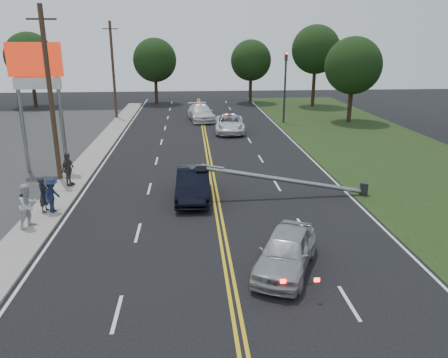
{
  "coord_description": "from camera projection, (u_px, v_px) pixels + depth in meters",
  "views": [
    {
      "loc": [
        -1.29,
        -13.86,
        8.12
      ],
      "look_at": [
        0.29,
        6.18,
        1.7
      ],
      "focal_mm": 35.0,
      "sensor_mm": 36.0,
      "label": 1
    }
  ],
  "objects": [
    {
      "name": "ground",
      "position": [
        230.0,
        276.0,
        15.73
      ],
      "size": [
        120.0,
        120.0,
        0.0
      ],
      "primitive_type": "plane",
      "color": "black",
      "rests_on": "ground"
    },
    {
      "name": "sidewalk",
      "position": [
        65.0,
        190.0,
        24.58
      ],
      "size": [
        1.8,
        70.0,
        0.12
      ],
      "primitive_type": "cube",
      "color": "gray",
      "rests_on": "ground"
    },
    {
      "name": "grass_verge",
      "position": [
        438.0,
        181.0,
        26.23
      ],
      "size": [
        12.0,
        80.0,
        0.01
      ],
      "primitive_type": "cube",
      "color": "black",
      "rests_on": "ground"
    },
    {
      "name": "centerline_yellow",
      "position": [
        214.0,
        187.0,
        25.22
      ],
      "size": [
        0.36,
        80.0,
        0.0
      ],
      "primitive_type": "cube",
      "color": "gold",
      "rests_on": "ground"
    },
    {
      "name": "pylon_sign",
      "position": [
        37.0,
        77.0,
        26.41
      ],
      "size": [
        3.2,
        0.35,
        8.0
      ],
      "color": "gray",
      "rests_on": "ground"
    },
    {
      "name": "traffic_signal",
      "position": [
        285.0,
        81.0,
        43.55
      ],
      "size": [
        0.28,
        0.41,
        7.05
      ],
      "color": "#2D2D30",
      "rests_on": "ground"
    },
    {
      "name": "fallen_streetlight",
      "position": [
        294.0,
        181.0,
        23.36
      ],
      "size": [
        9.36,
        0.44,
        1.91
      ],
      "color": "#2D2D30",
      "rests_on": "ground"
    },
    {
      "name": "utility_pole_mid",
      "position": [
        50.0,
        96.0,
        24.89
      ],
      "size": [
        1.6,
        0.28,
        10.0
      ],
      "color": "#382619",
      "rests_on": "ground"
    },
    {
      "name": "utility_pole_far",
      "position": [
        113.0,
        70.0,
        45.78
      ],
      "size": [
        1.6,
        0.28,
        10.0
      ],
      "color": "#382619",
      "rests_on": "ground"
    },
    {
      "name": "tree_5",
      "position": [
        30.0,
        57.0,
        53.69
      ],
      "size": [
        5.95,
        5.95,
        9.11
      ],
      "color": "black",
      "rests_on": "ground"
    },
    {
      "name": "tree_6",
      "position": [
        155.0,
        60.0,
        56.74
      ],
      "size": [
        5.62,
        5.62,
        8.43
      ],
      "color": "black",
      "rests_on": "ground"
    },
    {
      "name": "tree_7",
      "position": [
        251.0,
        60.0,
        57.56
      ],
      "size": [
        5.34,
        5.34,
        8.22
      ],
      "color": "black",
      "rests_on": "ground"
    },
    {
      "name": "tree_8",
      "position": [
        316.0,
        50.0,
        54.13
      ],
      "size": [
        5.97,
        5.97,
        9.98
      ],
      "color": "black",
      "rests_on": "ground"
    },
    {
      "name": "tree_9",
      "position": [
        353.0,
        66.0,
        43.71
      ],
      "size": [
        5.68,
        5.68,
        8.51
      ],
      "color": "black",
      "rests_on": "ground"
    },
    {
      "name": "crashed_sedan",
      "position": [
        193.0,
        184.0,
        23.21
      ],
      "size": [
        1.89,
        4.96,
        1.61
      ],
      "primitive_type": "imported",
      "rotation": [
        0.0,
        0.0,
        -0.04
      ],
      "color": "black",
      "rests_on": "ground"
    },
    {
      "name": "waiting_sedan",
      "position": [
        286.0,
        251.0,
        15.94
      ],
      "size": [
        3.43,
        4.75,
        1.5
      ],
      "primitive_type": "imported",
      "rotation": [
        0.0,
        0.0,
        -0.42
      ],
      "color": "#ABACB3",
      "rests_on": "ground"
    },
    {
      "name": "emergency_a",
      "position": [
        230.0,
        124.0,
        40.03
      ],
      "size": [
        2.92,
        5.74,
        1.55
      ],
      "primitive_type": "imported",
      "rotation": [
        0.0,
        0.0,
        -0.06
      ],
      "color": "silver",
      "rests_on": "ground"
    },
    {
      "name": "emergency_b",
      "position": [
        201.0,
        113.0,
        45.76
      ],
      "size": [
        3.05,
        5.96,
        1.65
      ],
      "primitive_type": "imported",
      "rotation": [
        0.0,
        0.0,
        0.13
      ],
      "color": "silver",
      "rests_on": "ground"
    },
    {
      "name": "bystander_a",
      "position": [
        44.0,
        194.0,
        21.1
      ],
      "size": [
        0.51,
        0.69,
        1.75
      ],
      "primitive_type": "imported",
      "rotation": [
        0.0,
        0.0,
        1.43
      ],
      "color": "#222329",
      "rests_on": "sidewalk"
    },
    {
      "name": "bystander_b",
      "position": [
        28.0,
        205.0,
        19.31
      ],
      "size": [
        1.15,
        1.23,
        2.01
      ],
      "primitive_type": "imported",
      "rotation": [
        0.0,
        0.0,
        1.06
      ],
      "color": "silver",
      "rests_on": "sidewalk"
    },
    {
      "name": "bystander_c",
      "position": [
        52.0,
        195.0,
        21.02
      ],
      "size": [
        0.88,
        1.23,
        1.72
      ],
      "primitive_type": "imported",
      "rotation": [
        0.0,
        0.0,
        1.33
      ],
      "color": "#1A2341",
      "rests_on": "sidewalk"
    },
    {
      "name": "bystander_d",
      "position": [
        68.0,
        169.0,
        24.85
      ],
      "size": [
        0.76,
        1.22,
        1.94
      ],
      "primitive_type": "imported",
      "rotation": [
        0.0,
        0.0,
        1.31
      ],
      "color": "#4F413F",
      "rests_on": "sidewalk"
    }
  ]
}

